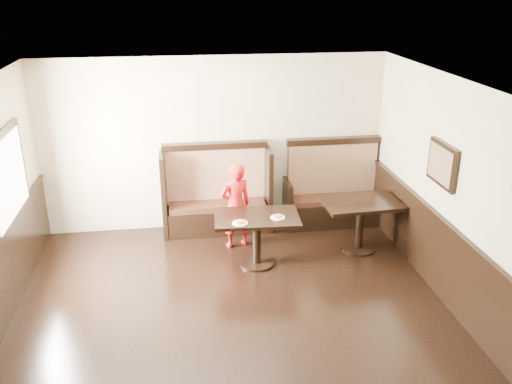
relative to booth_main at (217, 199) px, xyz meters
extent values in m
plane|color=black|center=(0.00, -3.30, -0.53)|extent=(7.00, 7.00, 0.00)
plane|color=beige|center=(0.00, 0.20, 0.87)|extent=(5.50, 0.00, 5.50)
plane|color=beige|center=(2.75, -3.30, 0.87)|extent=(0.00, 7.00, 7.00)
plane|color=white|center=(0.00, -3.30, 2.27)|extent=(7.00, 7.00, 0.00)
cube|color=black|center=(2.72, -3.30, -0.03)|extent=(0.05, 6.90, 1.00)
cube|color=black|center=(-2.71, -1.40, 1.02)|extent=(0.05, 1.50, 1.20)
cube|color=white|center=(-2.69, -1.40, 1.02)|extent=(0.01, 1.30, 1.00)
cube|color=black|center=(2.71, -2.10, 1.17)|extent=(0.04, 0.70, 0.55)
cube|color=olive|center=(2.69, -2.10, 1.17)|extent=(0.01, 0.60, 0.45)
cube|color=black|center=(0.00, -0.08, -0.32)|extent=(1.60, 0.50, 0.42)
cube|color=#351A10|center=(0.00, -0.08, -0.07)|extent=(1.54, 0.46, 0.09)
cube|color=#4F0F13|center=(0.00, 0.13, 0.37)|extent=(1.60, 0.12, 0.92)
cube|color=black|center=(0.00, 0.13, 0.87)|extent=(1.68, 0.16, 0.10)
cube|color=black|center=(-0.84, 0.02, 0.15)|extent=(0.07, 0.72, 1.36)
cube|color=black|center=(0.84, 0.02, 0.15)|extent=(0.07, 0.72, 1.36)
cube|color=black|center=(1.95, -0.08, -0.32)|extent=(1.50, 0.50, 0.42)
cube|color=#351A10|center=(1.95, -0.08, -0.07)|extent=(1.44, 0.46, 0.09)
cube|color=#4F0F13|center=(1.95, 0.13, 0.37)|extent=(1.50, 0.12, 0.92)
cube|color=black|center=(1.95, 0.13, 0.87)|extent=(1.58, 0.16, 0.10)
cube|color=black|center=(1.16, 0.02, -0.13)|extent=(0.07, 0.72, 0.80)
cube|color=black|center=(2.74, 0.02, -0.13)|extent=(0.07, 0.72, 0.80)
cube|color=black|center=(0.47, -1.26, 0.21)|extent=(1.23, 0.81, 0.05)
cylinder|color=black|center=(0.47, -1.26, -0.17)|extent=(0.12, 0.12, 0.70)
cylinder|color=black|center=(0.47, -1.26, -0.51)|extent=(0.52, 0.52, 0.03)
cube|color=black|center=(2.08, -1.03, 0.24)|extent=(1.17, 0.80, 0.05)
cylinder|color=black|center=(2.08, -1.03, -0.15)|extent=(0.12, 0.12, 0.72)
cylinder|color=black|center=(2.08, -1.03, -0.51)|extent=(0.54, 0.54, 0.03)
imported|color=red|center=(0.24, -0.64, 0.15)|extent=(0.56, 0.45, 1.35)
cylinder|color=white|center=(0.21, -1.47, 0.24)|extent=(0.22, 0.22, 0.01)
cylinder|color=tan|center=(0.21, -1.47, 0.26)|extent=(0.13, 0.13, 0.02)
cylinder|color=#EABA54|center=(0.21, -1.47, 0.27)|extent=(0.12, 0.12, 0.01)
cylinder|color=white|center=(0.76, -1.36, 0.24)|extent=(0.21, 0.21, 0.01)
cylinder|color=tan|center=(0.76, -1.36, 0.25)|extent=(0.13, 0.13, 0.02)
cylinder|color=#EABA54|center=(0.76, -1.36, 0.27)|extent=(0.11, 0.11, 0.01)
camera|label=1|loc=(-0.55, -8.15, 3.36)|focal=38.00mm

